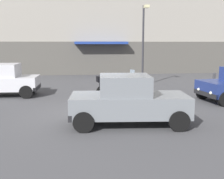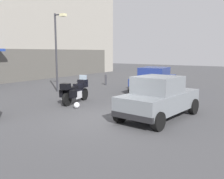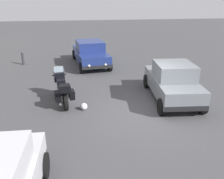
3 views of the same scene
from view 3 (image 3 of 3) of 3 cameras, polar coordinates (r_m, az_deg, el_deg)
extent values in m
plane|color=#424244|center=(9.29, 8.17, -5.44)|extent=(80.00, 80.00, 0.00)
cylinder|color=black|center=(10.91, -12.50, 0.26)|extent=(0.65, 0.26, 0.64)
cylinder|color=black|center=(9.42, -11.18, -3.09)|extent=(0.65, 0.26, 0.64)
cylinder|color=#B7B7BC|center=(10.75, -12.66, 2.37)|extent=(0.33, 0.13, 0.68)
cube|color=#B7B7BC|center=(10.08, -11.90, -0.85)|extent=(0.66, 0.50, 0.36)
cube|color=black|center=(10.00, -12.00, 0.43)|extent=(1.13, 0.48, 0.28)
cube|color=black|center=(10.22, -12.31, 1.94)|extent=(0.57, 0.43, 0.24)
cube|color=black|center=(9.76, -11.90, 0.80)|extent=(0.61, 0.40, 0.12)
cube|color=black|center=(10.60, -12.67, 3.07)|extent=(0.43, 0.50, 0.40)
cube|color=#8C9EAD|center=(10.55, -12.82, 4.68)|extent=(0.15, 0.41, 0.28)
sphere|color=#EAEACC|center=(10.77, -12.79, 3.35)|extent=(0.14, 0.14, 0.14)
cylinder|color=black|center=(10.49, -12.65, 3.46)|extent=(0.15, 0.62, 0.04)
cylinder|color=#B7B7BC|center=(9.56, -12.51, -2.95)|extent=(0.56, 0.19, 0.09)
cube|color=black|center=(9.40, -13.09, -1.57)|extent=(0.43, 0.27, 0.36)
cube|color=black|center=(9.46, -9.73, -1.15)|extent=(0.43, 0.27, 0.36)
cube|color=black|center=(9.09, -11.36, 0.28)|extent=(0.43, 0.46, 0.28)
cylinder|color=black|center=(10.03, -12.67, -2.71)|extent=(0.05, 0.13, 0.29)
sphere|color=silver|center=(9.39, -6.82, -4.10)|extent=(0.28, 0.28, 0.28)
cube|color=black|center=(6.71, -22.64, -14.35)|extent=(0.18, 1.64, 0.20)
cylinder|color=black|center=(6.28, -16.30, -17.31)|extent=(0.65, 0.24, 0.64)
cube|color=navy|center=(15.66, -5.31, 8.33)|extent=(4.67, 2.26, 0.64)
cube|color=navy|center=(15.49, -5.35, 10.52)|extent=(2.07, 1.83, 0.60)
cube|color=#8C9EAD|center=(14.62, -4.71, 9.89)|extent=(0.23, 1.49, 0.51)
cube|color=#8C9EAD|center=(16.36, -5.93, 11.08)|extent=(0.23, 1.49, 0.48)
cube|color=black|center=(13.63, -3.60, 5.43)|extent=(0.32, 1.76, 0.20)
cube|color=black|center=(17.83, -6.57, 9.16)|extent=(0.32, 1.76, 0.20)
cylinder|color=black|center=(14.21, -0.60, 5.73)|extent=(0.66, 0.29, 0.64)
cylinder|color=black|center=(13.90, -7.34, 5.19)|extent=(0.66, 0.29, 0.64)
cylinder|color=black|center=(17.61, -3.62, 8.77)|extent=(0.66, 0.29, 0.64)
cylinder|color=black|center=(17.36, -9.11, 8.36)|extent=(0.66, 0.29, 0.64)
sphere|color=silver|center=(13.65, -1.57, 6.02)|extent=(0.14, 0.14, 0.14)
sphere|color=silver|center=(13.46, -5.59, 5.70)|extent=(0.14, 0.14, 0.14)
cube|color=slate|center=(10.46, 14.24, 1.17)|extent=(3.94, 1.99, 0.68)
cube|color=slate|center=(10.12, 14.82, 4.38)|extent=(1.74, 1.65, 0.64)
cube|color=#8C9EAD|center=(10.81, 13.65, 5.56)|extent=(0.19, 1.39, 0.54)
cube|color=#8C9EAD|center=(9.44, 16.16, 3.04)|extent=(0.19, 1.39, 0.51)
cube|color=black|center=(12.21, 11.66, 3.12)|extent=(0.27, 1.64, 0.20)
cube|color=black|center=(8.94, 17.50, -4.38)|extent=(0.27, 1.64, 0.20)
cylinder|color=black|center=(11.70, 8.41, 2.00)|extent=(0.66, 0.28, 0.64)
cylinder|color=black|center=(12.11, 15.66, 2.09)|extent=(0.66, 0.28, 0.64)
cylinder|color=black|center=(9.09, 11.96, -4.09)|extent=(0.66, 0.28, 0.64)
cylinder|color=black|center=(9.61, 20.99, -3.67)|extent=(0.66, 0.28, 0.64)
sphere|color=silver|center=(12.11, 9.58, 3.71)|extent=(0.14, 0.14, 0.14)
sphere|color=silver|center=(12.34, 13.67, 3.73)|extent=(0.14, 0.14, 0.14)
cylinder|color=#333338|center=(16.68, -20.73, 6.96)|extent=(0.16, 0.16, 0.78)
sphere|color=#333338|center=(16.60, -20.91, 8.26)|extent=(0.16, 0.16, 0.16)
camera|label=1|loc=(14.72, 51.58, 7.55)|focal=44.29mm
camera|label=2|loc=(8.01, 76.81, -7.34)|focal=40.32mm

